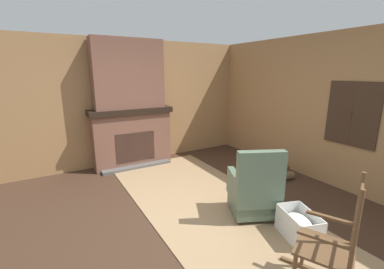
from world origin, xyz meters
TOP-DOWN VIEW (x-y plane):
  - ground_plane at (0.00, 0.00)m, footprint 14.00×14.00m
  - wood_panel_wall_left at (-2.72, 0.00)m, footprint 0.06×5.97m
  - wood_panel_wall_back at (0.01, 2.72)m, footprint 5.97×0.09m
  - fireplace_hearth at (-2.47, 0.00)m, footprint 0.61×1.69m
  - chimney_breast at (-2.49, 0.00)m, footprint 0.35×1.40m
  - area_rug at (-0.27, 0.43)m, footprint 4.21×1.86m
  - armchair at (0.36, 0.79)m, footprint 0.79×0.80m
  - rocking_chair at (1.62, 0.46)m, footprint 0.90×0.73m
  - firewood_stack at (-0.43, 2.16)m, footprint 0.53×0.49m
  - laundry_basket at (0.99, 0.91)m, footprint 0.60×0.47m
  - oil_lamp_vase at (-2.53, -0.59)m, footprint 0.11×0.11m
  - storage_case at (-2.53, 0.50)m, footprint 0.13×0.21m
  - decorative_plate_on_mantel at (-2.55, -0.05)m, footprint 0.06×0.24m

SIDE VIEW (x-z plane):
  - ground_plane at x=0.00m, z-range 0.00..0.00m
  - area_rug at x=-0.27m, z-range 0.00..0.01m
  - firewood_stack at x=-0.43m, z-range -0.03..0.25m
  - laundry_basket at x=0.99m, z-range 0.00..0.35m
  - armchair at x=0.36m, z-range -0.13..0.87m
  - rocking_chair at x=1.62m, z-range -0.17..0.97m
  - fireplace_hearth at x=-2.47m, z-range 0.00..1.22m
  - storage_case at x=-2.53m, z-range 1.22..1.37m
  - wood_panel_wall_back at x=0.01m, z-range 0.00..2.60m
  - wood_panel_wall_left at x=-2.72m, z-range 0.00..2.60m
  - oil_lamp_vase at x=-2.53m, z-range 1.18..1.47m
  - decorative_plate_on_mantel at x=-2.55m, z-range 1.22..1.46m
  - chimney_breast at x=-2.49m, z-range 1.22..2.58m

